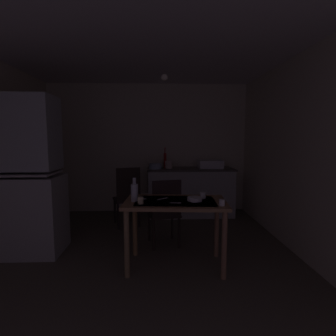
{
  "coord_description": "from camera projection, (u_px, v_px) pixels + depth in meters",
  "views": [
    {
      "loc": [
        0.17,
        -3.09,
        1.46
      ],
      "look_at": [
        0.31,
        0.24,
        1.08
      ],
      "focal_mm": 28.56,
      "sensor_mm": 36.0,
      "label": 1
    }
  ],
  "objects": [
    {
      "name": "teaspoon_by_cup",
      "position": [
        175.0,
        203.0,
        2.86
      ],
      "size": [
        0.12,
        0.03,
        0.0
      ],
      "primitive_type": "cube",
      "rotation": [
        0.0,
        0.0,
        3.06
      ],
      "color": "beige",
      "rests_on": "dining_table"
    },
    {
      "name": "wall_right",
      "position": [
        307.0,
        156.0,
        3.17
      ],
      "size": [
        0.1,
        4.39,
        2.48
      ],
      "primitive_type": "cube",
      "color": "beige",
      "rests_on": "ground"
    },
    {
      "name": "chair_far_side",
      "position": [
        165.0,
        211.0,
        3.55
      ],
      "size": [
        0.48,
        0.48,
        0.92
      ],
      "color": "black",
      "rests_on": "ground"
    },
    {
      "name": "counter_cabinet",
      "position": [
        190.0,
        192.0,
        5.03
      ],
      "size": [
        1.6,
        0.64,
        0.89
      ],
      "color": "#B4B3AE",
      "rests_on": "ground"
    },
    {
      "name": "stoneware_crock",
      "position": [
        169.0,
        165.0,
        4.95
      ],
      "size": [
        0.13,
        0.13,
        0.14
      ],
      "primitive_type": "cylinder",
      "color": "beige",
      "rests_on": "counter_cabinet"
    },
    {
      "name": "hand_pump",
      "position": [
        165.0,
        159.0,
        4.98
      ],
      "size": [
        0.05,
        0.27,
        0.39
      ],
      "color": "#B21E19",
      "rests_on": "counter_cabinet"
    },
    {
      "name": "chair_by_counter",
      "position": [
        127.0,
        196.0,
        4.35
      ],
      "size": [
        0.5,
        0.5,
        0.98
      ],
      "color": "black",
      "rests_on": "ground"
    },
    {
      "name": "dining_table",
      "position": [
        175.0,
        211.0,
        2.98
      ],
      "size": [
        1.17,
        0.74,
        0.76
      ],
      "color": "olive",
      "rests_on": "ground"
    },
    {
      "name": "mug_dark",
      "position": [
        203.0,
        195.0,
        3.07
      ],
      "size": [
        0.06,
        0.06,
        0.07
      ],
      "primitive_type": "cylinder",
      "color": "white",
      "rests_on": "dining_table"
    },
    {
      "name": "sink_basin",
      "position": [
        210.0,
        164.0,
        4.98
      ],
      "size": [
        0.44,
        0.34,
        0.15
      ],
      "color": "white",
      "rests_on": "counter_cabinet"
    },
    {
      "name": "teacup_cream",
      "position": [
        140.0,
        200.0,
        2.83
      ],
      "size": [
        0.06,
        0.06,
        0.07
      ],
      "primitive_type": "cylinder",
      "color": "beige",
      "rests_on": "dining_table"
    },
    {
      "name": "table_knife",
      "position": [
        139.0,
        199.0,
        3.07
      ],
      "size": [
        0.18,
        0.07,
        0.0
      ],
      "primitive_type": "cube",
      "rotation": [
        0.0,
        0.0,
        2.82
      ],
      "color": "silver",
      "rests_on": "dining_table"
    },
    {
      "name": "mixing_bowl_counter",
      "position": [
        155.0,
        166.0,
        4.89
      ],
      "size": [
        0.23,
        0.23,
        0.1
      ],
      "primitive_type": "cylinder",
      "color": "#9EB2C6",
      "rests_on": "counter_cabinet"
    },
    {
      "name": "hutch_cabinet",
      "position": [
        26.0,
        181.0,
        3.31
      ],
      "size": [
        0.85,
        0.58,
        1.96
      ],
      "color": "#B4B3AE",
      "rests_on": "ground"
    },
    {
      "name": "teaspoon_near_bowl",
      "position": [
        162.0,
        199.0,
        3.06
      ],
      "size": [
        0.13,
        0.12,
        0.0
      ],
      "primitive_type": "cube",
      "rotation": [
        0.0,
        0.0,
        0.72
      ],
      "color": "beige",
      "rests_on": "dining_table"
    },
    {
      "name": "serving_bowl_wide",
      "position": [
        195.0,
        199.0,
        2.96
      ],
      "size": [
        0.17,
        0.17,
        0.04
      ],
      "primitive_type": "cylinder",
      "color": "white",
      "rests_on": "dining_table"
    },
    {
      "name": "pendant_bulb",
      "position": [
        164.0,
        78.0,
        3.1
      ],
      "size": [
        0.08,
        0.08,
        0.08
      ],
      "primitive_type": "sphere",
      "color": "#F9EFCC"
    },
    {
      "name": "wall_back",
      "position": [
        148.0,
        149.0,
        5.27
      ],
      "size": [
        3.91,
        0.1,
        2.48
      ],
      "primitive_type": "cube",
      "color": "beige",
      "rests_on": "ground"
    },
    {
      "name": "glass_bottle",
      "position": [
        134.0,
        192.0,
        2.93
      ],
      "size": [
        0.08,
        0.08,
        0.26
      ],
      "color": "#B7BCC1",
      "rests_on": "dining_table"
    },
    {
      "name": "teacup_mint",
      "position": [
        222.0,
        203.0,
        2.75
      ],
      "size": [
        0.06,
        0.06,
        0.07
      ],
      "primitive_type": "cylinder",
      "color": "white",
      "rests_on": "dining_table"
    },
    {
      "name": "ceiling_slab",
      "position": [
        141.0,
        40.0,
        2.94
      ],
      "size": [
        3.91,
        4.39,
        0.1
      ],
      "primitive_type": "cube",
      "color": "silver"
    },
    {
      "name": "ground_plane",
      "position": [
        143.0,
        259.0,
        3.23
      ],
      "size": [
        5.29,
        5.29,
        0.0
      ],
      "primitive_type": "plane",
      "color": "brown"
    }
  ]
}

